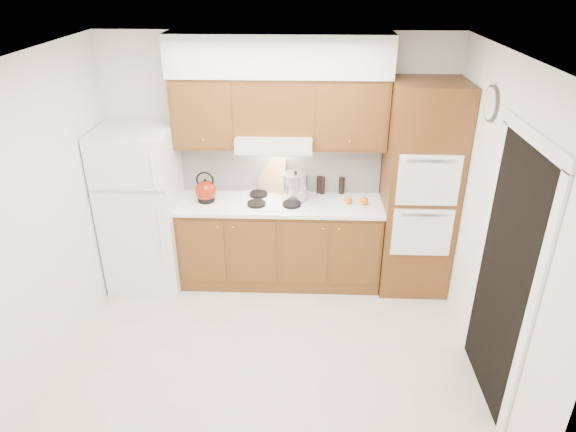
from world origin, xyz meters
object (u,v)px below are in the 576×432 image
object	(u,v)px
fridge	(143,209)
stock_pot	(295,186)
kettle	(206,191)
oven_cabinet	(419,191)

from	to	relation	value
fridge	stock_pot	world-z (taller)	fridge
kettle	stock_pot	bearing A→B (deg)	-16.67
kettle	oven_cabinet	bearing A→B (deg)	-21.12
fridge	kettle	bearing A→B (deg)	3.66
kettle	stock_pot	xyz separation A→B (m)	(0.92, 0.07, 0.04)
fridge	stock_pot	xyz separation A→B (m)	(1.59, 0.11, 0.24)
oven_cabinet	stock_pot	bearing A→B (deg)	176.51
fridge	oven_cabinet	xyz separation A→B (m)	(2.85, 0.03, 0.24)
oven_cabinet	stock_pot	xyz separation A→B (m)	(-1.25, 0.08, -0.00)
kettle	stock_pot	world-z (taller)	stock_pot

